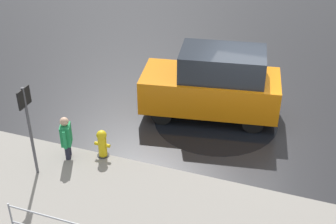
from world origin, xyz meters
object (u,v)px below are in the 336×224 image
pedestrian (66,136)px  moving_hatchback (213,84)px  sign_post (28,119)px  fire_hydrant (102,144)px

pedestrian → moving_hatchback: bearing=-131.5°
pedestrian → sign_post: size_ratio=0.51×
fire_hydrant → sign_post: sign_post is taller
moving_hatchback → fire_hydrant: size_ratio=5.15×
moving_hatchback → pedestrian: size_ratio=3.39×
fire_hydrant → sign_post: (1.21, 1.16, 1.18)m
pedestrian → sign_post: bearing=64.0°
sign_post → moving_hatchback: bearing=-128.9°
moving_hatchback → pedestrian: (2.92, 3.29, -0.34)m
moving_hatchback → sign_post: 5.31m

